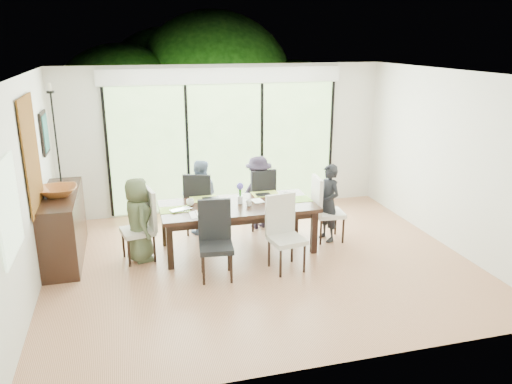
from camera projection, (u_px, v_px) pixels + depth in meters
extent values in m
cube|color=#96593C|center=(260.00, 262.00, 7.31)|extent=(6.00, 5.00, 0.01)
cube|color=white|center=(261.00, 73.00, 6.51)|extent=(6.00, 5.00, 0.01)
cube|color=silver|center=(225.00, 139.00, 9.22)|extent=(6.00, 0.02, 2.70)
cube|color=white|center=(333.00, 242.00, 4.59)|extent=(6.00, 0.02, 2.70)
cube|color=beige|center=(27.00, 189.00, 6.17)|extent=(0.02, 5.00, 2.70)
cube|color=silver|center=(450.00, 160.00, 7.65)|extent=(0.02, 5.00, 2.70)
cube|color=#598C3F|center=(225.00, 147.00, 9.23)|extent=(4.20, 0.02, 2.30)
cube|color=white|center=(224.00, 76.00, 8.84)|extent=(4.40, 0.06, 0.28)
cube|color=black|center=(108.00, 154.00, 8.71)|extent=(0.05, 0.04, 2.30)
cube|color=black|center=(188.00, 150.00, 9.05)|extent=(0.05, 0.04, 2.30)
cube|color=black|center=(262.00, 145.00, 9.39)|extent=(0.05, 0.04, 2.30)
cube|color=black|center=(331.00, 142.00, 9.74)|extent=(0.05, 0.04, 2.30)
cube|color=#8CAD7F|center=(9.00, 208.00, 5.03)|extent=(0.02, 0.90, 1.00)
cube|color=#553324|center=(218.00, 197.00, 10.46)|extent=(6.00, 1.80, 0.10)
cube|color=brown|center=(210.00, 160.00, 11.02)|extent=(6.00, 0.08, 0.06)
sphere|color=#14380F|center=(123.00, 117.00, 11.24)|extent=(3.20, 3.20, 3.20)
sphere|color=#14380F|center=(214.00, 95.00, 12.23)|extent=(4.00, 4.00, 4.00)
sphere|color=#14380F|center=(293.00, 119.00, 12.09)|extent=(2.80, 2.80, 2.80)
sphere|color=#14380F|center=(170.00, 100.00, 12.68)|extent=(3.60, 3.60, 3.60)
cube|color=black|center=(238.00, 206.00, 7.56)|extent=(2.33, 1.07, 0.06)
cube|color=black|center=(238.00, 212.00, 7.58)|extent=(2.14, 0.87, 0.10)
cube|color=black|center=(170.00, 247.00, 7.00)|extent=(0.09, 0.09, 0.67)
cube|color=black|center=(314.00, 232.00, 7.53)|extent=(0.09, 0.09, 0.67)
cube|color=black|center=(165.00, 225.00, 7.80)|extent=(0.09, 0.09, 0.67)
cube|color=black|center=(295.00, 214.00, 8.33)|extent=(0.09, 0.09, 0.67)
imported|color=#485438|center=(138.00, 220.00, 7.21)|extent=(0.47, 0.64, 1.25)
imported|color=black|center=(328.00, 203.00, 7.94)|extent=(0.50, 0.66, 1.25)
imported|color=#768BAB|center=(200.00, 197.00, 8.23)|extent=(0.65, 0.49, 1.25)
imported|color=#261E2E|center=(258.00, 192.00, 8.48)|extent=(0.64, 0.47, 1.25)
cube|color=#84A83C|center=(175.00, 210.00, 7.31)|extent=(0.43, 0.31, 0.01)
cube|color=#71A139|center=(297.00, 199.00, 7.78)|extent=(0.43, 0.31, 0.01)
cube|color=#A7C145|center=(204.00, 199.00, 7.80)|extent=(0.43, 0.31, 0.01)
cube|color=#AABD43|center=(265.00, 194.00, 8.05)|extent=(0.43, 0.31, 0.01)
cube|color=white|center=(205.00, 214.00, 7.13)|extent=(0.43, 0.31, 0.01)
cube|color=black|center=(211.00, 199.00, 7.78)|extent=(0.25, 0.17, 0.01)
cube|color=black|center=(263.00, 195.00, 7.99)|extent=(0.23, 0.17, 0.01)
cube|color=white|center=(283.00, 202.00, 7.67)|extent=(0.29, 0.21, 0.00)
cube|color=white|center=(205.00, 213.00, 7.13)|extent=(0.25, 0.25, 0.02)
cube|color=orange|center=(205.00, 212.00, 7.12)|extent=(0.19, 0.19, 0.01)
cylinder|color=silver|center=(240.00, 200.00, 7.59)|extent=(0.08, 0.08, 0.12)
cylinder|color=#337226|center=(240.00, 192.00, 7.55)|extent=(0.04, 0.04, 0.16)
sphere|color=#5A4DC0|center=(240.00, 186.00, 7.52)|extent=(0.11, 0.11, 0.11)
imported|color=silver|center=(182.00, 211.00, 7.24)|extent=(0.37, 0.30, 0.03)
imported|color=white|center=(190.00, 202.00, 7.50)|extent=(0.13, 0.13, 0.09)
imported|color=white|center=(249.00, 203.00, 7.48)|extent=(0.14, 0.14, 0.09)
imported|color=white|center=(286.00, 196.00, 7.82)|extent=(0.14, 0.14, 0.09)
imported|color=white|center=(253.00, 202.00, 7.65)|extent=(0.19, 0.24, 0.02)
cube|color=black|center=(63.00, 226.00, 7.33)|extent=(0.50, 1.77, 1.00)
imported|color=brown|center=(58.00, 191.00, 7.07)|extent=(0.53, 0.53, 0.13)
cylinder|color=black|center=(62.00, 185.00, 7.50)|extent=(0.11, 0.11, 0.04)
cylinder|color=black|center=(56.00, 140.00, 7.29)|extent=(0.03, 0.03, 1.39)
cylinder|color=black|center=(50.00, 92.00, 7.09)|extent=(0.11, 0.11, 0.03)
cylinder|color=silver|center=(50.00, 87.00, 7.07)|extent=(0.04, 0.04, 0.11)
cube|color=#924F15|center=(31.00, 155.00, 6.45)|extent=(0.02, 1.00, 1.50)
cube|color=black|center=(44.00, 133.00, 7.63)|extent=(0.03, 0.55, 0.65)
cube|color=#184D49|center=(46.00, 133.00, 7.64)|extent=(0.01, 0.45, 0.55)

